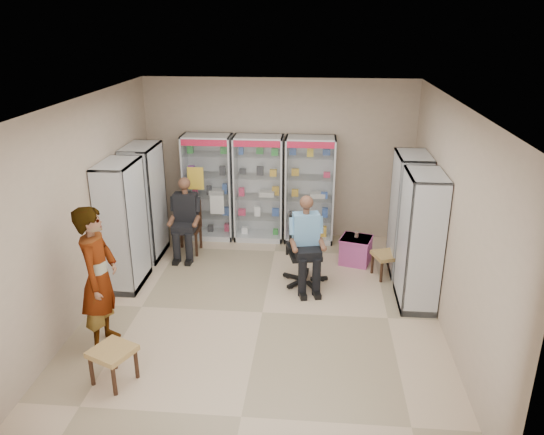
# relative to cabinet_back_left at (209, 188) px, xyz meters

# --- Properties ---
(floor) EXTENTS (6.00, 6.00, 0.00)m
(floor) POSITION_rel_cabinet_back_left_xyz_m (1.30, -2.73, -1.00)
(floor) COLOR tan
(floor) RESTS_ON ground
(room_shell) EXTENTS (5.02, 6.02, 3.01)m
(room_shell) POSITION_rel_cabinet_back_left_xyz_m (1.30, -2.73, 0.97)
(room_shell) COLOR tan
(room_shell) RESTS_ON ground
(cabinet_back_left) EXTENTS (0.90, 0.50, 2.00)m
(cabinet_back_left) POSITION_rel_cabinet_back_left_xyz_m (0.00, 0.00, 0.00)
(cabinet_back_left) COLOR #BABCC2
(cabinet_back_left) RESTS_ON floor
(cabinet_back_mid) EXTENTS (0.90, 0.50, 2.00)m
(cabinet_back_mid) POSITION_rel_cabinet_back_left_xyz_m (0.95, 0.00, 0.00)
(cabinet_back_mid) COLOR #B7BBBF
(cabinet_back_mid) RESTS_ON floor
(cabinet_back_right) EXTENTS (0.90, 0.50, 2.00)m
(cabinet_back_right) POSITION_rel_cabinet_back_left_xyz_m (1.90, 0.00, 0.00)
(cabinet_back_right) COLOR #B8BCC0
(cabinet_back_right) RESTS_ON floor
(cabinet_right_far) EXTENTS (0.90, 0.50, 2.00)m
(cabinet_right_far) POSITION_rel_cabinet_back_left_xyz_m (3.53, -1.13, 0.00)
(cabinet_right_far) COLOR #B5B9BD
(cabinet_right_far) RESTS_ON floor
(cabinet_right_near) EXTENTS (0.90, 0.50, 2.00)m
(cabinet_right_near) POSITION_rel_cabinet_back_left_xyz_m (3.53, -2.23, 0.00)
(cabinet_right_near) COLOR silver
(cabinet_right_near) RESTS_ON floor
(cabinet_left_far) EXTENTS (0.90, 0.50, 2.00)m
(cabinet_left_far) POSITION_rel_cabinet_back_left_xyz_m (-0.93, -0.93, 0.00)
(cabinet_left_far) COLOR #AAABB1
(cabinet_left_far) RESTS_ON floor
(cabinet_left_near) EXTENTS (0.90, 0.50, 2.00)m
(cabinet_left_near) POSITION_rel_cabinet_back_left_xyz_m (-0.93, -2.03, 0.00)
(cabinet_left_near) COLOR silver
(cabinet_left_near) RESTS_ON floor
(wooden_chair) EXTENTS (0.42, 0.42, 0.94)m
(wooden_chair) POSITION_rel_cabinet_back_left_xyz_m (-0.25, -0.73, -0.53)
(wooden_chair) COLOR black
(wooden_chair) RESTS_ON floor
(seated_customer) EXTENTS (0.44, 0.60, 1.34)m
(seated_customer) POSITION_rel_cabinet_back_left_xyz_m (-0.25, -0.78, -0.33)
(seated_customer) COLOR black
(seated_customer) RESTS_ON floor
(office_chair) EXTENTS (0.71, 0.71, 1.10)m
(office_chair) POSITION_rel_cabinet_back_left_xyz_m (1.88, -1.73, -0.45)
(office_chair) COLOR black
(office_chair) RESTS_ON floor
(seated_shopkeeper) EXTENTS (0.59, 0.72, 1.40)m
(seated_shopkeeper) POSITION_rel_cabinet_back_left_xyz_m (1.88, -1.78, -0.30)
(seated_shopkeeper) COLOR #6190C0
(seated_shopkeeper) RESTS_ON floor
(pink_trunk) EXTENTS (0.59, 0.58, 0.47)m
(pink_trunk) POSITION_rel_cabinet_back_left_xyz_m (2.73, -0.92, -0.77)
(pink_trunk) COLOR #C34E9B
(pink_trunk) RESTS_ON floor
(tea_glass) EXTENTS (0.07, 0.07, 0.09)m
(tea_glass) POSITION_rel_cabinet_back_left_xyz_m (2.74, -0.90, -0.49)
(tea_glass) COLOR #5D2B08
(tea_glass) RESTS_ON pink_trunk
(woven_stool_a) EXTENTS (0.53, 0.53, 0.41)m
(woven_stool_a) POSITION_rel_cabinet_back_left_xyz_m (3.20, -1.41, -0.80)
(woven_stool_a) COLOR #AA7647
(woven_stool_a) RESTS_ON floor
(woven_stool_b) EXTENTS (0.59, 0.59, 0.44)m
(woven_stool_b) POSITION_rel_cabinet_back_left_xyz_m (-0.25, -4.42, -0.78)
(woven_stool_b) COLOR #A58845
(woven_stool_b) RESTS_ON floor
(standing_man) EXTENTS (0.50, 0.72, 1.90)m
(standing_man) POSITION_rel_cabinet_back_left_xyz_m (-0.65, -3.67, -0.05)
(standing_man) COLOR #959597
(standing_man) RESTS_ON floor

